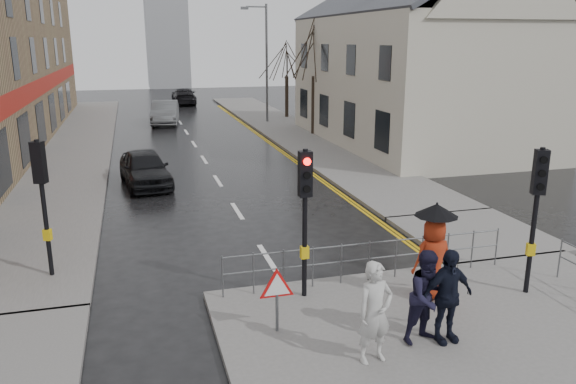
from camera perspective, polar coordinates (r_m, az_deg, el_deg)
ground at (r=12.87m, az=1.05°, el=-11.48°), size 120.00×120.00×0.00m
near_pavement at (r=11.35m, az=21.86°, el=-16.21°), size 10.00×9.00×0.14m
left_pavement at (r=34.64m, az=-20.68°, el=4.74°), size 4.00×44.00×0.14m
right_pavement at (r=37.76m, az=-0.30°, el=6.51°), size 4.00×40.00×0.14m
pavement_bridge_right at (r=18.03m, az=18.44°, el=-4.07°), size 4.00×4.20×0.14m
building_right_cream at (r=32.82m, az=12.60°, el=13.11°), size 9.00×16.40×10.10m
church_tower at (r=73.24m, az=-12.33°, el=17.40°), size 5.00×5.00×18.00m
traffic_signal_near_left at (r=12.21m, az=1.74°, el=-0.59°), size 0.28×0.27×3.40m
traffic_signal_near_right at (r=13.55m, az=23.99°, el=-0.33°), size 0.34×0.33×3.40m
traffic_signal_far_left at (r=14.58m, az=-23.76°, el=0.72°), size 0.34×0.33×3.40m
guard_railing_front at (r=13.67m, az=8.25°, el=-6.07°), size 7.14×0.04×1.00m
warning_sign at (r=11.18m, az=-1.13°, el=-9.88°), size 0.80×0.07×1.35m
street_lamp at (r=40.08m, az=-2.44°, el=13.66°), size 1.83×0.25×8.00m
tree_near at (r=34.74m, az=2.67°, el=14.14°), size 2.40×2.40×6.58m
tree_far at (r=42.57m, az=-0.13°, el=13.39°), size 2.40×2.40×5.64m
pedestrian_a at (r=10.32m, az=8.82°, el=-12.01°), size 0.76×0.56×1.91m
pedestrian_b at (r=11.16m, az=14.02°, el=-10.29°), size 1.03×0.88×1.85m
pedestrian_with_umbrella at (r=12.88m, az=14.59°, el=-5.64°), size 0.96×0.96×2.21m
pedestrian_d at (r=11.25m, az=15.85°, el=-10.13°), size 1.13×0.55×1.87m
car_parked at (r=23.57m, az=-14.34°, el=2.36°), size 2.26×4.48×1.46m
car_mid at (r=40.86m, az=-12.38°, el=7.88°), size 2.30×5.12×1.63m
car_far at (r=53.31m, az=-10.55°, el=9.54°), size 2.26×5.20×1.49m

